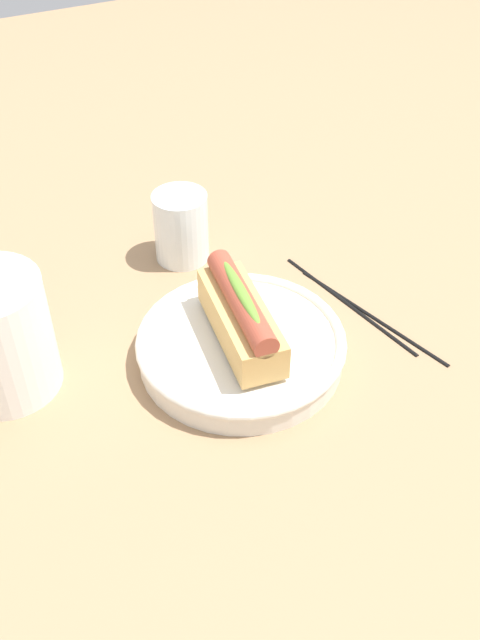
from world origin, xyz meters
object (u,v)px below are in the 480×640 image
at_px(chopstick_near, 348,303).
at_px(chopstick_far, 371,315).
at_px(serving_bowl, 240,345).
at_px(water_glass, 181,229).
at_px(hotdog_front, 240,314).

distance_m(chopstick_near, chopstick_far, 0.03).
bearing_deg(chopstick_near, chopstick_far, -167.81).
relative_size(serving_bowl, chopstick_far, 1.02).
xyz_separation_m(water_glass, chopstick_far, (-0.21, -0.15, -0.04)).
relative_size(water_glass, chopstick_far, 0.41).
xyz_separation_m(serving_bowl, chopstick_near, (0.02, -0.15, -0.02)).
height_order(hotdog_front, chopstick_far, hotdog_front).
bearing_deg(water_glass, chopstick_near, -142.96).
height_order(hotdog_front, chopstick_near, hotdog_front).
bearing_deg(serving_bowl, chopstick_near, -82.62).
height_order(water_glass, chopstick_near, water_glass).
bearing_deg(chopstick_far, water_glass, 21.12).
xyz_separation_m(hotdog_front, chopstick_near, (0.02, -0.15, -0.06)).
distance_m(water_glass, chopstick_near, 0.23).
relative_size(water_glass, chopstick_near, 0.41).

